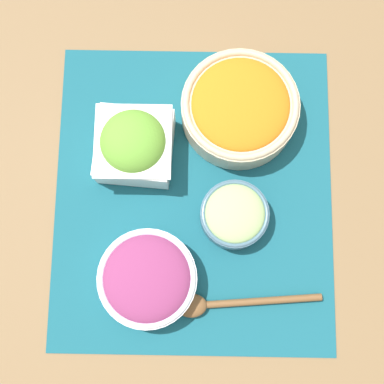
{
  "coord_description": "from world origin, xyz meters",
  "views": [
    {
      "loc": [
        0.17,
        0.0,
        0.91
      ],
      "look_at": [
        0.0,
        0.0,
        0.03
      ],
      "focal_mm": 50.0,
      "sensor_mm": 36.0,
      "label": 1
    }
  ],
  "objects_px": {
    "cucumber_bowl": "(233,214)",
    "lettuce_bowl": "(132,144)",
    "onion_bowl": "(146,279)",
    "carrot_bowl": "(238,108)",
    "wooden_spoon": "(219,304)"
  },
  "relations": [
    {
      "from": "cucumber_bowl",
      "to": "lettuce_bowl",
      "type": "bearing_deg",
      "value": -123.63
    },
    {
      "from": "cucumber_bowl",
      "to": "onion_bowl",
      "type": "bearing_deg",
      "value": -52.5
    },
    {
      "from": "cucumber_bowl",
      "to": "carrot_bowl",
      "type": "height_order",
      "value": "carrot_bowl"
    },
    {
      "from": "lettuce_bowl",
      "to": "carrot_bowl",
      "type": "xyz_separation_m",
      "value": [
        -0.07,
        0.18,
        -0.01
      ]
    },
    {
      "from": "cucumber_bowl",
      "to": "carrot_bowl",
      "type": "bearing_deg",
      "value": 177.54
    },
    {
      "from": "wooden_spoon",
      "to": "carrot_bowl",
      "type": "bearing_deg",
      "value": 175.0
    },
    {
      "from": "carrot_bowl",
      "to": "onion_bowl",
      "type": "bearing_deg",
      "value": -27.13
    },
    {
      "from": "onion_bowl",
      "to": "carrot_bowl",
      "type": "bearing_deg",
      "value": 152.87
    },
    {
      "from": "lettuce_bowl",
      "to": "onion_bowl",
      "type": "relative_size",
      "value": 0.83
    },
    {
      "from": "cucumber_bowl",
      "to": "onion_bowl",
      "type": "height_order",
      "value": "onion_bowl"
    },
    {
      "from": "cucumber_bowl",
      "to": "onion_bowl",
      "type": "relative_size",
      "value": 0.71
    },
    {
      "from": "onion_bowl",
      "to": "carrot_bowl",
      "type": "relative_size",
      "value": 0.8
    },
    {
      "from": "wooden_spoon",
      "to": "onion_bowl",
      "type": "bearing_deg",
      "value": -107.71
    },
    {
      "from": "carrot_bowl",
      "to": "wooden_spoon",
      "type": "relative_size",
      "value": 0.83
    },
    {
      "from": "onion_bowl",
      "to": "wooden_spoon",
      "type": "height_order",
      "value": "onion_bowl"
    }
  ]
}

